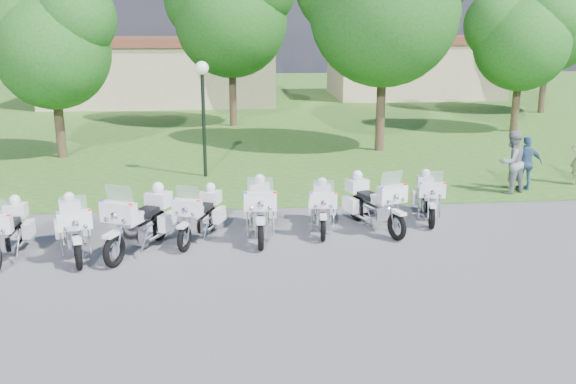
{
  "coord_description": "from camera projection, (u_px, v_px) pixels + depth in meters",
  "views": [
    {
      "loc": [
        -1.78,
        -14.24,
        5.09
      ],
      "look_at": [
        -0.37,
        1.2,
        0.95
      ],
      "focal_mm": 40.0,
      "sensor_mm": 36.0,
      "label": 1
    }
  ],
  "objects": [
    {
      "name": "motorcycle_4",
      "position": [
        260.0,
        208.0,
        15.56
      ],
      "size": [
        0.86,
        2.48,
        1.66
      ],
      "rotation": [
        0.0,
        0.0,
        3.1
      ],
      "color": "black",
      "rests_on": "ground"
    },
    {
      "name": "bystander_c",
      "position": [
        526.0,
        164.0,
        19.76
      ],
      "size": [
        1.02,
        0.5,
        1.68
      ],
      "primitive_type": "imported",
      "rotation": [
        0.0,
        0.0,
        3.05
      ],
      "color": "#365982",
      "rests_on": "ground"
    },
    {
      "name": "lamp_post",
      "position": [
        203.0,
        90.0,
        20.97
      ],
      "size": [
        0.44,
        0.44,
        3.84
      ],
      "color": "black",
      "rests_on": "ground"
    },
    {
      "name": "motorcycle_6",
      "position": [
        373.0,
        202.0,
        16.11
      ],
      "size": [
        1.36,
        2.32,
        1.64
      ],
      "rotation": [
        0.0,
        0.0,
        3.52
      ],
      "color": "black",
      "rests_on": "ground"
    },
    {
      "name": "motorcycle_2",
      "position": [
        141.0,
        220.0,
        14.52
      ],
      "size": [
        1.52,
        2.42,
        1.74
      ],
      "rotation": [
        0.0,
        0.0,
        2.71
      ],
      "color": "black",
      "rests_on": "ground"
    },
    {
      "name": "grass_lawn",
      "position": [
        257.0,
        103.0,
        41.15
      ],
      "size": [
        100.0,
        48.0,
        0.01
      ],
      "primitive_type": "cube",
      "color": "#265A1C",
      "rests_on": "ground"
    },
    {
      "name": "tree_1",
      "position": [
        230.0,
        10.0,
        30.87
      ],
      "size": [
        6.36,
        5.43,
        8.48
      ],
      "color": "#38281C",
      "rests_on": "ground"
    },
    {
      "name": "ground",
      "position": [
        308.0,
        243.0,
        15.17
      ],
      "size": [
        100.0,
        100.0,
        0.0
      ],
      "primitive_type": "plane",
      "color": "#535358",
      "rests_on": "ground"
    },
    {
      "name": "motorcycle_7",
      "position": [
        428.0,
        196.0,
        16.96
      ],
      "size": [
        0.94,
        2.15,
        1.45
      ],
      "rotation": [
        0.0,
        0.0,
        2.97
      ],
      "color": "black",
      "rests_on": "ground"
    },
    {
      "name": "bystander_b",
      "position": [
        511.0,
        162.0,
        19.4
      ],
      "size": [
        1.13,
        1.02,
        1.91
      ],
      "primitive_type": "imported",
      "rotation": [
        0.0,
        0.0,
        -2.74
      ],
      "color": "gray",
      "rests_on": "ground"
    },
    {
      "name": "motorcycle_0",
      "position": [
        7.0,
        230.0,
        14.09
      ],
      "size": [
        0.76,
        2.28,
        1.53
      ],
      "rotation": [
        0.0,
        0.0,
        3.16
      ],
      "color": "black",
      "rests_on": "ground"
    },
    {
      "name": "motorcycle_3",
      "position": [
        200.0,
        214.0,
        15.33
      ],
      "size": [
        1.23,
        2.13,
        1.5
      ],
      "rotation": [
        0.0,
        0.0,
        2.78
      ],
      "color": "black",
      "rests_on": "ground"
    },
    {
      "name": "tree_3",
      "position": [
        521.0,
        34.0,
        29.43
      ],
      "size": [
        5.13,
        4.38,
        6.84
      ],
      "color": "#38281C",
      "rests_on": "ground"
    },
    {
      "name": "tree_0",
      "position": [
        51.0,
        41.0,
        23.65
      ],
      "size": [
        4.98,
        4.25,
        6.65
      ],
      "color": "#38281C",
      "rests_on": "ground"
    },
    {
      "name": "building_east",
      "position": [
        413.0,
        66.0,
        44.47
      ],
      "size": [
        11.44,
        7.28,
        4.1
      ],
      "color": "tan",
      "rests_on": "ground"
    },
    {
      "name": "tree_4",
      "position": [
        549.0,
        15.0,
        35.45
      ],
      "size": [
        6.11,
        5.22,
        8.15
      ],
      "color": "#38281C",
      "rests_on": "ground"
    },
    {
      "name": "motorcycle_1",
      "position": [
        73.0,
        227.0,
        14.26
      ],
      "size": [
        1.19,
        2.26,
        1.56
      ],
      "rotation": [
        0.0,
        0.0,
        3.44
      ],
      "color": "black",
      "rests_on": "ground"
    },
    {
      "name": "building_west",
      "position": [
        162.0,
        70.0,
        41.05
      ],
      "size": [
        14.56,
        8.32,
        4.1
      ],
      "color": "tan",
      "rests_on": "ground"
    },
    {
      "name": "motorcycle_5",
      "position": [
        323.0,
        206.0,
        16.04
      ],
      "size": [
        0.87,
        2.15,
        1.45
      ],
      "rotation": [
        0.0,
        0.0,
        3.02
      ],
      "color": "black",
      "rests_on": "ground"
    }
  ]
}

